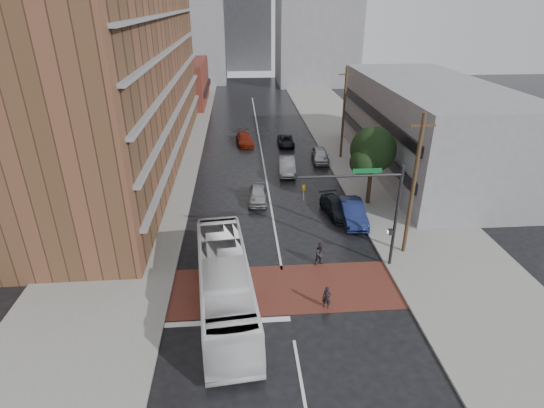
{
  "coord_description": "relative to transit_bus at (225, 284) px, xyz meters",
  "views": [
    {
      "loc": [
        -2.48,
        -20.83,
        16.19
      ],
      "look_at": [
        -0.43,
        5.39,
        3.5
      ],
      "focal_mm": 28.0,
      "sensor_mm": 36.0,
      "label": 1
    }
  ],
  "objects": [
    {
      "name": "distant_tower_west",
      "position": [
        -10.39,
        79.0,
        14.35
      ],
      "size": [
        18.0,
        16.0,
        32.0
      ],
      "primitive_type": "cube",
      "color": "gray",
      "rests_on": "ground"
    },
    {
      "name": "car_parked_far",
      "position": [
        9.91,
        24.13,
        -0.92
      ],
      "size": [
        2.01,
        4.4,
        1.46
      ],
      "primitive_type": "imported",
      "rotation": [
        0.0,
        0.0,
        -0.07
      ],
      "color": "#A8ACAF",
      "rests_on": "ground"
    },
    {
      "name": "distant_tower_center",
      "position": [
        3.61,
        96.0,
        10.35
      ],
      "size": [
        12.0,
        10.0,
        24.0
      ],
      "primitive_type": "cube",
      "color": "gray",
      "rests_on": "ground"
    },
    {
      "name": "building_east",
      "position": [
        20.11,
        21.0,
        2.85
      ],
      "size": [
        11.0,
        26.0,
        9.0
      ],
      "primitive_type": "cube",
      "color": "gray",
      "rests_on": "ground"
    },
    {
      "name": "utility_pole_near",
      "position": [
        12.41,
        5.0,
        3.49
      ],
      "size": [
        1.6,
        0.26,
        10.0
      ],
      "color": "#473321",
      "rests_on": "ground"
    },
    {
      "name": "ground",
      "position": [
        3.61,
        1.0,
        -1.65
      ],
      "size": [
        160.0,
        160.0,
        0.0
      ],
      "primitive_type": "plane",
      "color": "black",
      "rests_on": "ground"
    },
    {
      "name": "pedestrian_a",
      "position": [
        5.81,
        -0.5,
        -0.94
      ],
      "size": [
        0.61,
        0.49,
        1.43
      ],
      "primitive_type": "imported",
      "rotation": [
        0.0,
        0.0,
        -0.33
      ],
      "color": "black",
      "rests_on": "ground"
    },
    {
      "name": "signal_mast",
      "position": [
        9.46,
        3.5,
        3.08
      ],
      "size": [
        6.5,
        0.3,
        7.2
      ],
      "color": "#2D2D33",
      "rests_on": "ground"
    },
    {
      "name": "crosswalk",
      "position": [
        3.61,
        1.5,
        -1.64
      ],
      "size": [
        14.0,
        5.0,
        0.02
      ],
      "primitive_type": "cube",
      "color": "brown",
      "rests_on": "ground"
    },
    {
      "name": "sidewalk_east",
      "position": [
        15.11,
        26.0,
        -1.58
      ],
      "size": [
        9.0,
        90.0,
        0.15
      ],
      "primitive_type": "cube",
      "color": "gray",
      "rests_on": "ground"
    },
    {
      "name": "street_tree",
      "position": [
        12.13,
        13.03,
        3.08
      ],
      "size": [
        4.2,
        4.1,
        6.9
      ],
      "color": "#332319",
      "rests_on": "ground"
    },
    {
      "name": "storefront_west",
      "position": [
        -8.39,
        55.0,
        1.85
      ],
      "size": [
        8.0,
        16.0,
        7.0
      ],
      "primitive_type": "cube",
      "color": "brown",
      "rests_on": "ground"
    },
    {
      "name": "apartment_block",
      "position": [
        -10.39,
        25.0,
        12.35
      ],
      "size": [
        10.0,
        44.0,
        28.0
      ],
      "primitive_type": "cube",
      "color": "brown",
      "rests_on": "ground"
    },
    {
      "name": "pedestrian_b",
      "position": [
        6.26,
        4.0,
        -0.83
      ],
      "size": [
        0.94,
        0.81,
        1.64
      ],
      "primitive_type": "imported",
      "rotation": [
        0.0,
        0.0,
        0.28
      ],
      "color": "#272226",
      "rests_on": "ground"
    },
    {
      "name": "sidewalk_west",
      "position": [
        -7.89,
        26.0,
        -1.58
      ],
      "size": [
        9.0,
        90.0,
        0.15
      ],
      "primitive_type": "cube",
      "color": "gray",
      "rests_on": "ground"
    },
    {
      "name": "suv_travel",
      "position": [
        6.74,
        30.11,
        -1.07
      ],
      "size": [
        2.0,
        4.2,
        1.15
      ],
      "primitive_type": "imported",
      "rotation": [
        0.0,
        0.0,
        -0.02
      ],
      "color": "black",
      "rests_on": "ground"
    },
    {
      "name": "utility_pole_far",
      "position": [
        12.41,
        25.0,
        3.49
      ],
      "size": [
        1.6,
        0.26,
        10.0
      ],
      "color": "#473321",
      "rests_on": "ground"
    },
    {
      "name": "car_travel_b",
      "position": [
        5.87,
        20.96,
        -0.89
      ],
      "size": [
        1.94,
        4.76,
        1.53
      ],
      "primitive_type": "imported",
      "rotation": [
        0.0,
        0.0,
        -0.07
      ],
      "color": "#9A9BA1",
      "rests_on": "ground"
    },
    {
      "name": "car_parked_near",
      "position": [
        9.91,
        9.93,
        -0.83
      ],
      "size": [
        1.93,
        5.07,
        1.65
      ],
      "primitive_type": "imported",
      "rotation": [
        0.0,
        0.0,
        -0.04
      ],
      "color": "#151F4C",
      "rests_on": "ground"
    },
    {
      "name": "car_travel_a",
      "position": [
        2.55,
        14.31,
        -0.95
      ],
      "size": [
        1.99,
        4.24,
        1.4
      ],
      "primitive_type": "imported",
      "rotation": [
        0.0,
        0.0,
        -0.08
      ],
      "color": "#B0B5B8",
      "rests_on": "ground"
    },
    {
      "name": "transit_bus",
      "position": [
        0.0,
        0.0,
        0.0
      ],
      "size": [
        3.93,
        12.08,
        3.3
      ],
      "primitive_type": "imported",
      "rotation": [
        0.0,
        0.0,
        0.1
      ],
      "color": "silver",
      "rests_on": "ground"
    },
    {
      "name": "car_parked_mid",
      "position": [
        8.95,
        11.23,
        -1.0
      ],
      "size": [
        2.58,
        4.73,
        1.3
      ],
      "primitive_type": "imported",
      "rotation": [
        0.0,
        0.0,
        0.18
      ],
      "color": "black",
      "rests_on": "ground"
    },
    {
      "name": "car_travel_c",
      "position": [
        1.72,
        30.87,
        -0.98
      ],
      "size": [
        2.38,
        4.82,
        1.35
      ],
      "primitive_type": "imported",
      "rotation": [
        0.0,
        0.0,
        0.11
      ],
      "color": "maroon",
      "rests_on": "ground"
    }
  ]
}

